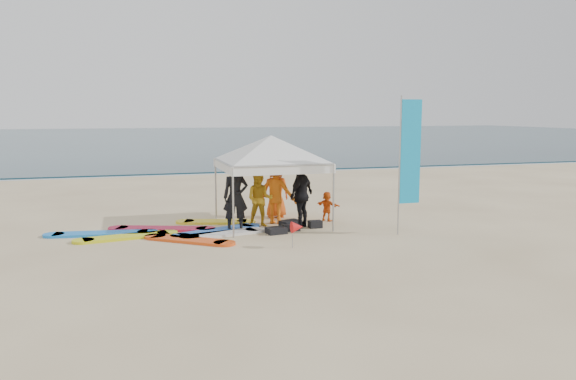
% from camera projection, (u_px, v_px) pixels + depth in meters
% --- Properties ---
extents(ground, '(120.00, 120.00, 0.00)m').
position_uv_depth(ground, '(290.00, 263.00, 12.02)').
color(ground, beige).
rests_on(ground, ground).
extents(ocean, '(160.00, 84.00, 0.08)m').
position_uv_depth(ocean, '(149.00, 138.00, 68.98)').
color(ocean, '#0C2633').
rests_on(ocean, ground).
extents(shoreline_foam, '(160.00, 1.20, 0.01)m').
position_uv_depth(shoreline_foam, '(190.00, 174.00, 29.30)').
color(shoreline_foam, silver).
rests_on(shoreline_foam, ground).
extents(person_black_a, '(0.71, 0.50, 1.87)m').
position_uv_depth(person_black_a, '(236.00, 197.00, 15.11)').
color(person_black_a, black).
rests_on(person_black_a, ground).
extents(person_yellow, '(0.91, 0.80, 1.55)m').
position_uv_depth(person_yellow, '(260.00, 199.00, 15.74)').
color(person_yellow, gold).
rests_on(person_yellow, ground).
extents(person_orange_a, '(1.37, 1.21, 1.84)m').
position_uv_depth(person_orange_a, '(276.00, 192.00, 16.18)').
color(person_orange_a, orange).
rests_on(person_orange_a, ground).
extents(person_black_b, '(1.10, 1.05, 1.83)m').
position_uv_depth(person_black_b, '(301.00, 195.00, 15.62)').
color(person_black_b, black).
rests_on(person_black_b, ground).
extents(person_orange_b, '(0.84, 0.57, 1.68)m').
position_uv_depth(person_orange_b, '(276.00, 190.00, 17.06)').
color(person_orange_b, '#C84811').
rests_on(person_orange_b, ground).
extents(person_seated, '(0.65, 0.83, 0.88)m').
position_uv_depth(person_seated, '(327.00, 206.00, 16.60)').
color(person_seated, '#E15714').
rests_on(person_seated, ground).
extents(canopy_tent, '(3.87, 3.87, 2.92)m').
position_uv_depth(canopy_tent, '(271.00, 136.00, 15.76)').
color(canopy_tent, '#A5A5A8').
rests_on(canopy_tent, ground).
extents(feather_flag, '(0.61, 0.04, 3.63)m').
position_uv_depth(feather_flag, '(409.00, 153.00, 14.56)').
color(feather_flag, '#A5A5A8').
rests_on(feather_flag, ground).
extents(marker_pennant, '(0.28, 0.28, 0.64)m').
position_uv_depth(marker_pennant, '(297.00, 227.00, 13.30)').
color(marker_pennant, '#A5A5A8').
rests_on(marker_pennant, ground).
extents(gear_pile, '(1.70, 1.08, 0.22)m').
position_uv_depth(gear_pile, '(291.00, 227.00, 15.35)').
color(gear_pile, black).
rests_on(gear_pile, ground).
extents(surfboard_spread, '(5.30, 3.48, 0.07)m').
position_uv_depth(surfboard_spread, '(174.00, 232.00, 14.92)').
color(surfboard_spread, '#CCCF15').
rests_on(surfboard_spread, ground).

